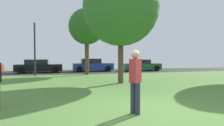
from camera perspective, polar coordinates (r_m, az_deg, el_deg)
name	(u,v)px	position (r m, az deg, el deg)	size (l,w,h in m)	color
ground_plane	(148,112)	(5.95, 10.69, -14.12)	(44.00, 44.00, 0.00)	#547F38
road_strip	(84,72)	(21.36, -8.18, -2.52)	(44.00, 6.40, 0.01)	#28282B
maple_tree_far	(87,27)	(17.98, -7.49, 10.61)	(3.30, 3.30, 6.06)	brown
oak_tree_left	(121,8)	(12.21, 2.62, 15.98)	(4.66, 4.66, 6.95)	brown
person_thrower	(135,78)	(5.49, 6.94, -4.55)	(0.39, 0.37, 1.82)	#2D334C
parked_car_black	(39,67)	(21.12, -20.88, -0.98)	(4.57, 1.96, 1.36)	black
parked_car_blue	(92,65)	(21.78, -5.83, -0.71)	(4.45, 2.02, 1.42)	#233893
parked_car_green	(141,65)	(22.67, 8.67, -0.73)	(4.34, 1.94, 1.31)	#195633
street_lamp_post	(35,49)	(17.49, -21.95, 3.76)	(0.14, 0.14, 4.50)	#2D2D33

